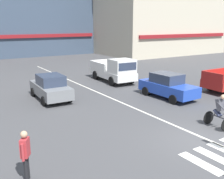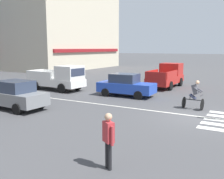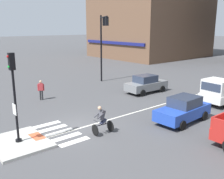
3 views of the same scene
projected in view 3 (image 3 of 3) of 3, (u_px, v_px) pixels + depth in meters
name	position (u px, v px, depth m)	size (l,w,h in m)	color
ground_plane	(77.00, 128.00, 15.93)	(300.00, 300.00, 0.00)	#474749
traffic_island	(19.00, 143.00, 13.70)	(3.33, 2.71, 0.15)	#B2AFA8
tactile_pad_front	(37.00, 136.00, 14.31)	(1.10, 0.60, 0.01)	#DB5B38
signal_pole	(14.00, 90.00, 13.02)	(0.44, 0.38, 4.62)	black
crosswalk_stripe_a	(47.00, 124.00, 16.42)	(0.44, 1.80, 0.01)	silver
crosswalk_stripe_b	(53.00, 128.00, 15.81)	(0.44, 1.80, 0.01)	silver
crosswalk_stripe_c	(59.00, 132.00, 15.20)	(0.44, 1.80, 0.01)	silver
crosswalk_stripe_d	(67.00, 137.00, 14.59)	(0.44, 1.80, 0.01)	silver
crosswalk_stripe_e	(74.00, 142.00, 13.98)	(0.44, 1.80, 0.01)	silver
lane_centre_line	(179.00, 100.00, 22.01)	(0.14, 28.00, 0.01)	silver
traffic_light_mast	(103.00, 37.00, 27.12)	(3.68, 2.19, 7.15)	black
car_blue_eastbound_mid	(183.00, 109.00, 16.81)	(1.96, 4.16, 1.64)	#2347B7
car_grey_westbound_far	(146.00, 84.00, 24.20)	(1.96, 4.16, 1.64)	slate
pickup_truck_white_eastbound_far	(224.00, 91.00, 20.73)	(2.27, 5.20, 2.08)	white
cyclist	(102.00, 119.00, 14.82)	(0.73, 1.13, 1.68)	black
pedestrian_at_curb_left	(41.00, 88.00, 21.70)	(0.38, 0.48, 1.67)	black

